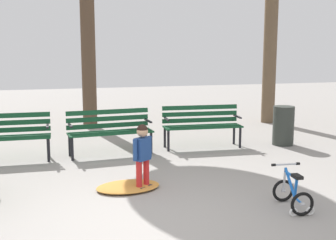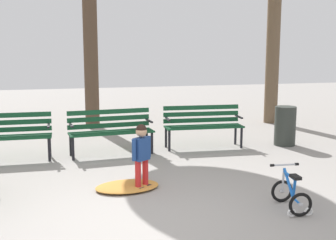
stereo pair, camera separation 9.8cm
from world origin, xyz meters
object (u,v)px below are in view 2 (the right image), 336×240
at_px(park_bench_far_left, 6,133).
at_px(park_bench_left, 111,128).
at_px(park_bench_right, 203,123).
at_px(kids_bicycle, 291,194).
at_px(child_standing, 142,152).
at_px(trash_bin, 285,126).

relative_size(park_bench_far_left, park_bench_left, 0.99).
distance_m(park_bench_right, kids_bicycle, 3.68).
xyz_separation_m(park_bench_right, kids_bicycle, (-0.12, -3.66, -0.31)).
xyz_separation_m(child_standing, kids_bicycle, (1.66, -1.26, -0.35)).
xyz_separation_m(park_bench_left, park_bench_right, (1.91, 0.12, 0.00)).
xyz_separation_m(park_bench_far_left, child_standing, (2.02, -2.30, 0.04)).
xyz_separation_m(park_bench_far_left, kids_bicycle, (3.68, -3.56, -0.31)).
bearing_deg(trash_bin, park_bench_right, 170.69).
height_order(child_standing, kids_bicycle, child_standing).
bearing_deg(child_standing, park_bench_far_left, 131.39).
bearing_deg(park_bench_right, kids_bicycle, -91.86).
xyz_separation_m(kids_bicycle, trash_bin, (1.85, 3.38, 0.21)).
bearing_deg(kids_bicycle, park_bench_left, 116.87).
height_order(park_bench_left, child_standing, child_standing).
relative_size(park_bench_far_left, child_standing, 1.68).
xyz_separation_m(park_bench_far_left, trash_bin, (5.53, -0.18, -0.10)).
xyz_separation_m(park_bench_left, kids_bicycle, (1.79, -3.54, -0.31)).
bearing_deg(park_bench_left, kids_bicycle, -63.13).
distance_m(park_bench_left, child_standing, 2.28).
bearing_deg(park_bench_left, park_bench_right, 3.65).
xyz_separation_m(park_bench_right, trash_bin, (1.73, -0.28, -0.10)).
bearing_deg(park_bench_far_left, child_standing, -48.61).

